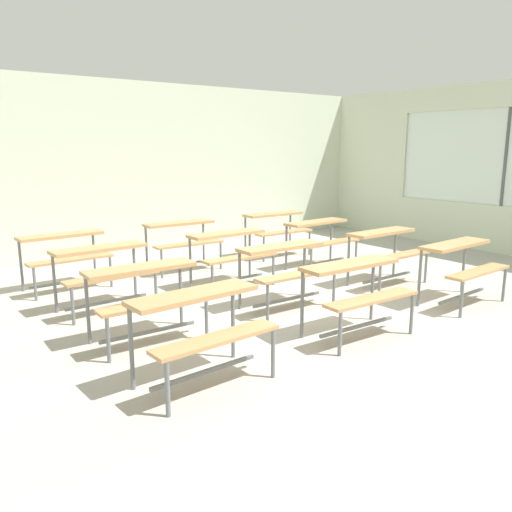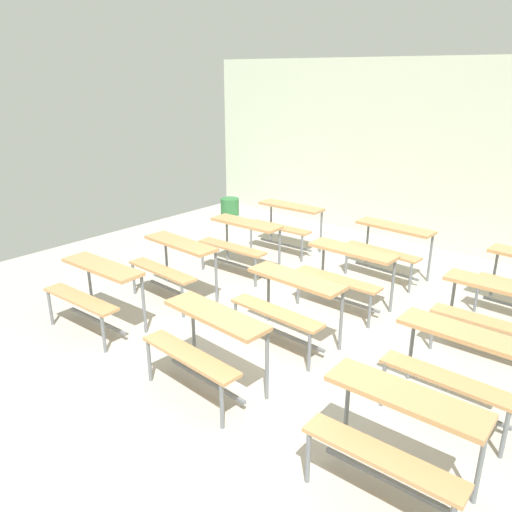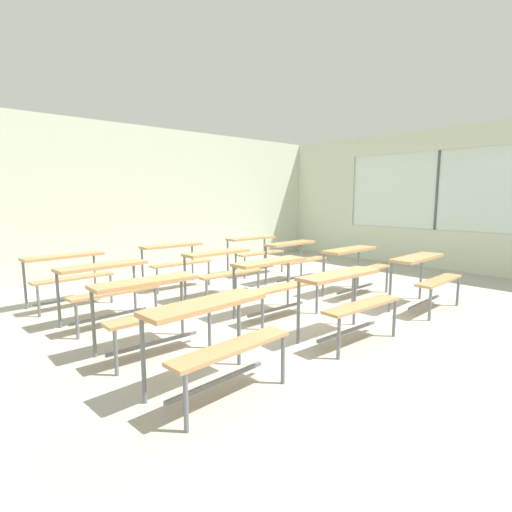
{
  "view_description": "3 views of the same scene",
  "coord_description": "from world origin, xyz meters",
  "px_view_note": "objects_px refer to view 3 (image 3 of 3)",
  "views": [
    {
      "loc": [
        -3.96,
        -4.2,
        1.9
      ],
      "look_at": [
        -0.15,
        0.91,
        0.53
      ],
      "focal_mm": 36.08,
      "sensor_mm": 36.0,
      "label": 1
    },
    {
      "loc": [
        2.79,
        -3.57,
        2.79
      ],
      "look_at": [
        -1.03,
        0.86,
        0.64
      ],
      "focal_mm": 35.54,
      "sensor_mm": 36.0,
      "label": 2
    },
    {
      "loc": [
        -3.8,
        -3.3,
        1.6
      ],
      "look_at": [
        0.77,
        1.7,
        0.57
      ],
      "focal_mm": 28.0,
      "sensor_mm": 36.0,
      "label": 3
    }
  ],
  "objects_px": {
    "desk_bench_r1c0": "(151,299)",
    "desk_bench_r3c0": "(67,268)",
    "desk_bench_r2c0": "(107,279)",
    "desk_bench_r0c0": "(214,326)",
    "desk_bench_r2c1": "(221,263)",
    "desk_bench_r0c1": "(347,290)",
    "desk_bench_r1c1": "(275,274)",
    "desk_bench_r2c2": "(295,252)",
    "desk_bench_r3c2": "(254,246)",
    "desk_bench_r0c2": "(424,270)",
    "desk_bench_r1c2": "(355,260)",
    "desk_bench_r3c1": "(175,255)"
  },
  "relations": [
    {
      "from": "desk_bench_r1c0",
      "to": "desk_bench_r3c1",
      "type": "distance_m",
      "value": 3.0
    },
    {
      "from": "desk_bench_r3c0",
      "to": "desk_bench_r3c2",
      "type": "xyz_separation_m",
      "value": [
        3.65,
        -0.01,
        0.0
      ]
    },
    {
      "from": "desk_bench_r1c0",
      "to": "desk_bench_r2c2",
      "type": "xyz_separation_m",
      "value": [
        3.53,
        1.23,
        0.0
      ]
    },
    {
      "from": "desk_bench_r1c0",
      "to": "desk_bench_r3c0",
      "type": "xyz_separation_m",
      "value": [
        -0.05,
        2.41,
        0.0
      ]
    },
    {
      "from": "desk_bench_r1c1",
      "to": "desk_bench_r2c2",
      "type": "relative_size",
      "value": 1.0
    },
    {
      "from": "desk_bench_r0c1",
      "to": "desk_bench_r3c2",
      "type": "distance_m",
      "value": 3.98
    },
    {
      "from": "desk_bench_r2c2",
      "to": "desk_bench_r1c1",
      "type": "bearing_deg",
      "value": -146.77
    },
    {
      "from": "desk_bench_r0c1",
      "to": "desk_bench_r2c1",
      "type": "distance_m",
      "value": 2.32
    },
    {
      "from": "desk_bench_r2c1",
      "to": "desk_bench_r3c1",
      "type": "distance_m",
      "value": 1.25
    },
    {
      "from": "desk_bench_r2c1",
      "to": "desk_bench_r0c1",
      "type": "bearing_deg",
      "value": -91.51
    },
    {
      "from": "desk_bench_r0c2",
      "to": "desk_bench_r2c1",
      "type": "distance_m",
      "value": 2.95
    },
    {
      "from": "desk_bench_r1c2",
      "to": "desk_bench_r2c0",
      "type": "height_order",
      "value": "same"
    },
    {
      "from": "desk_bench_r1c2",
      "to": "desk_bench_r2c0",
      "type": "xyz_separation_m",
      "value": [
        -3.57,
        1.23,
        0.0
      ]
    },
    {
      "from": "desk_bench_r0c2",
      "to": "desk_bench_r1c2",
      "type": "bearing_deg",
      "value": 88.02
    },
    {
      "from": "desk_bench_r0c1",
      "to": "desk_bench_r0c2",
      "type": "relative_size",
      "value": 1.0
    },
    {
      "from": "desk_bench_r2c0",
      "to": "desk_bench_r3c2",
      "type": "bearing_deg",
      "value": 16.12
    },
    {
      "from": "desk_bench_r1c0",
      "to": "desk_bench_r1c1",
      "type": "bearing_deg",
      "value": 2.39
    },
    {
      "from": "desk_bench_r2c0",
      "to": "desk_bench_r2c1",
      "type": "height_order",
      "value": "same"
    },
    {
      "from": "desk_bench_r0c2",
      "to": "desk_bench_r1c0",
      "type": "distance_m",
      "value": 3.79
    },
    {
      "from": "desk_bench_r2c1",
      "to": "desk_bench_r3c2",
      "type": "distance_m",
      "value": 2.17
    },
    {
      "from": "desk_bench_r0c2",
      "to": "desk_bench_r3c2",
      "type": "xyz_separation_m",
      "value": [
        -0.01,
        3.55,
        0.0
      ]
    },
    {
      "from": "desk_bench_r0c2",
      "to": "desk_bench_r3c1",
      "type": "distance_m",
      "value": 4.04
    },
    {
      "from": "desk_bench_r0c0",
      "to": "desk_bench_r2c0",
      "type": "xyz_separation_m",
      "value": [
        0.08,
        2.34,
        0.0
      ]
    },
    {
      "from": "desk_bench_r2c2",
      "to": "desk_bench_r3c1",
      "type": "distance_m",
      "value": 2.15
    },
    {
      "from": "desk_bench_r0c2",
      "to": "desk_bench_r2c1",
      "type": "xyz_separation_m",
      "value": [
        -1.8,
        2.34,
        0.0
      ]
    },
    {
      "from": "desk_bench_r1c0",
      "to": "desk_bench_r3c0",
      "type": "bearing_deg",
      "value": 92.89
    },
    {
      "from": "desk_bench_r1c2",
      "to": "desk_bench_r3c1",
      "type": "relative_size",
      "value": 0.99
    },
    {
      "from": "desk_bench_r1c1",
      "to": "desk_bench_r2c1",
      "type": "height_order",
      "value": "same"
    },
    {
      "from": "desk_bench_r3c0",
      "to": "desk_bench_r3c1",
      "type": "relative_size",
      "value": 1.0
    },
    {
      "from": "desk_bench_r0c0",
      "to": "desk_bench_r3c0",
      "type": "distance_m",
      "value": 3.53
    },
    {
      "from": "desk_bench_r0c2",
      "to": "desk_bench_r3c2",
      "type": "height_order",
      "value": "same"
    },
    {
      "from": "desk_bench_r1c1",
      "to": "desk_bench_r3c1",
      "type": "xyz_separation_m",
      "value": [
        -0.06,
        2.41,
        0.0
      ]
    },
    {
      "from": "desk_bench_r0c0",
      "to": "desk_bench_r3c1",
      "type": "relative_size",
      "value": 1.01
    },
    {
      "from": "desk_bench_r2c1",
      "to": "desk_bench_r3c2",
      "type": "bearing_deg",
      "value": 33.76
    },
    {
      "from": "desk_bench_r0c0",
      "to": "desk_bench_r3c2",
      "type": "height_order",
      "value": "same"
    },
    {
      "from": "desk_bench_r2c0",
      "to": "desk_bench_r3c0",
      "type": "bearing_deg",
      "value": 92.12
    },
    {
      "from": "desk_bench_r0c0",
      "to": "desk_bench_r2c1",
      "type": "xyz_separation_m",
      "value": [
        1.84,
        2.31,
        0.0
      ]
    },
    {
      "from": "desk_bench_r3c0",
      "to": "desk_bench_r3c2",
      "type": "height_order",
      "value": "same"
    },
    {
      "from": "desk_bench_r3c0",
      "to": "desk_bench_r2c1",
      "type": "bearing_deg",
      "value": -36.02
    },
    {
      "from": "desk_bench_r0c2",
      "to": "desk_bench_r1c0",
      "type": "bearing_deg",
      "value": 160.05
    },
    {
      "from": "desk_bench_r2c0",
      "to": "desk_bench_r3c2",
      "type": "height_order",
      "value": "same"
    },
    {
      "from": "desk_bench_r3c0",
      "to": "desk_bench_r3c1",
      "type": "xyz_separation_m",
      "value": [
        1.8,
        0.02,
        0.0
      ]
    },
    {
      "from": "desk_bench_r1c0",
      "to": "desk_bench_r2c1",
      "type": "relative_size",
      "value": 1.01
    },
    {
      "from": "desk_bench_r0c1",
      "to": "desk_bench_r1c1",
      "type": "distance_m",
      "value": 1.15
    },
    {
      "from": "desk_bench_r2c2",
      "to": "desk_bench_r3c0",
      "type": "distance_m",
      "value": 3.77
    },
    {
      "from": "desk_bench_r0c0",
      "to": "desk_bench_r2c1",
      "type": "relative_size",
      "value": 1.02
    },
    {
      "from": "desk_bench_r0c0",
      "to": "desk_bench_r0c2",
      "type": "relative_size",
      "value": 1.0
    },
    {
      "from": "desk_bench_r0c0",
      "to": "desk_bench_r3c1",
      "type": "bearing_deg",
      "value": 60.53
    },
    {
      "from": "desk_bench_r0c2",
      "to": "desk_bench_r2c2",
      "type": "relative_size",
      "value": 1.0
    },
    {
      "from": "desk_bench_r1c0",
      "to": "desk_bench_r3c0",
      "type": "height_order",
      "value": "same"
    }
  ]
}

